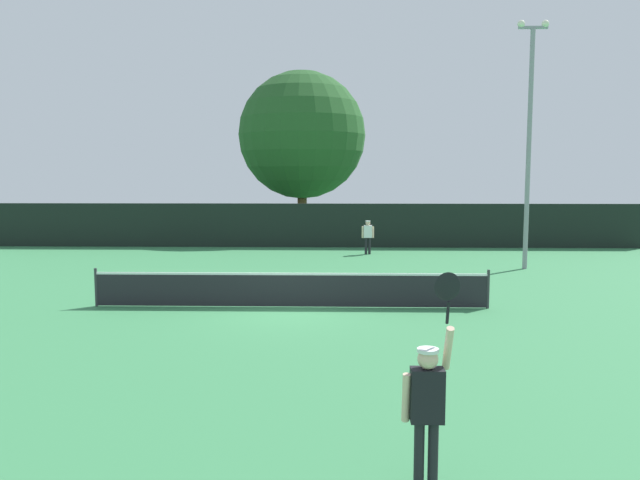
{
  "coord_description": "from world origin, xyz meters",
  "views": [
    {
      "loc": [
        1.24,
        -16.5,
        3.63
      ],
      "look_at": [
        0.69,
        5.08,
        1.33
      ],
      "focal_mm": 34.12,
      "sensor_mm": 36.0,
      "label": 1
    }
  ],
  "objects_px": {
    "tennis_ball": "(230,283)",
    "player_receiving": "(368,234)",
    "parked_car_near": "(275,222)",
    "player_serving": "(428,397)",
    "parked_car_mid": "(419,223)",
    "light_pole": "(529,132)",
    "large_tree": "(302,135)"
  },
  "relations": [
    {
      "from": "player_serving",
      "to": "parked_car_mid",
      "type": "height_order",
      "value": "player_serving"
    },
    {
      "from": "player_serving",
      "to": "parked_car_near",
      "type": "bearing_deg",
      "value": 98.91
    },
    {
      "from": "tennis_ball",
      "to": "parked_car_mid",
      "type": "height_order",
      "value": "parked_car_mid"
    },
    {
      "from": "player_serving",
      "to": "player_receiving",
      "type": "xyz_separation_m",
      "value": [
        0.44,
        21.25,
        -0.18
      ]
    },
    {
      "from": "large_tree",
      "to": "tennis_ball",
      "type": "bearing_deg",
      "value": -95.28
    },
    {
      "from": "parked_car_near",
      "to": "player_receiving",
      "type": "bearing_deg",
      "value": -68.85
    },
    {
      "from": "player_receiving",
      "to": "large_tree",
      "type": "xyz_separation_m",
      "value": [
        -3.51,
        8.58,
        5.07
      ]
    },
    {
      "from": "parked_car_near",
      "to": "parked_car_mid",
      "type": "bearing_deg",
      "value": -11.8
    },
    {
      "from": "parked_car_near",
      "to": "light_pole",
      "type": "bearing_deg",
      "value": -58.79
    },
    {
      "from": "player_receiving",
      "to": "tennis_ball",
      "type": "relative_size",
      "value": 22.9
    },
    {
      "from": "tennis_ball",
      "to": "player_receiving",
      "type": "bearing_deg",
      "value": 57.76
    },
    {
      "from": "player_receiving",
      "to": "tennis_ball",
      "type": "distance_m",
      "value": 9.49
    },
    {
      "from": "player_receiving",
      "to": "tennis_ball",
      "type": "xyz_separation_m",
      "value": [
        -5.04,
        -7.99,
        -0.91
      ]
    },
    {
      "from": "player_receiving",
      "to": "light_pole",
      "type": "height_order",
      "value": "light_pole"
    },
    {
      "from": "player_serving",
      "to": "player_receiving",
      "type": "relative_size",
      "value": 1.63
    },
    {
      "from": "tennis_ball",
      "to": "large_tree",
      "type": "xyz_separation_m",
      "value": [
        1.53,
        16.57,
        5.98
      ]
    },
    {
      "from": "player_receiving",
      "to": "large_tree",
      "type": "bearing_deg",
      "value": -67.77
    },
    {
      "from": "tennis_ball",
      "to": "parked_car_near",
      "type": "relative_size",
      "value": 0.02
    },
    {
      "from": "player_serving",
      "to": "light_pole",
      "type": "height_order",
      "value": "light_pole"
    },
    {
      "from": "tennis_ball",
      "to": "parked_car_near",
      "type": "bearing_deg",
      "value": 90.59
    },
    {
      "from": "player_receiving",
      "to": "light_pole",
      "type": "relative_size",
      "value": 0.17
    },
    {
      "from": "tennis_ball",
      "to": "light_pole",
      "type": "relative_size",
      "value": 0.01
    },
    {
      "from": "parked_car_near",
      "to": "parked_car_mid",
      "type": "xyz_separation_m",
      "value": [
        8.77,
        -0.53,
        0.0
      ]
    },
    {
      "from": "large_tree",
      "to": "parked_car_near",
      "type": "height_order",
      "value": "large_tree"
    },
    {
      "from": "tennis_ball",
      "to": "large_tree",
      "type": "bearing_deg",
      "value": 84.72
    },
    {
      "from": "player_serving",
      "to": "tennis_ball",
      "type": "bearing_deg",
      "value": 109.13
    },
    {
      "from": "player_receiving",
      "to": "tennis_ball",
      "type": "bearing_deg",
      "value": 57.76
    },
    {
      "from": "player_serving",
      "to": "tennis_ball",
      "type": "distance_m",
      "value": 14.08
    },
    {
      "from": "player_serving",
      "to": "parked_car_near",
      "type": "distance_m",
      "value": 30.85
    },
    {
      "from": "light_pole",
      "to": "parked_car_near",
      "type": "distance_m",
      "value": 18.06
    },
    {
      "from": "tennis_ball",
      "to": "large_tree",
      "type": "relative_size",
      "value": 0.01
    },
    {
      "from": "parked_car_near",
      "to": "parked_car_mid",
      "type": "relative_size",
      "value": 1.05
    }
  ]
}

